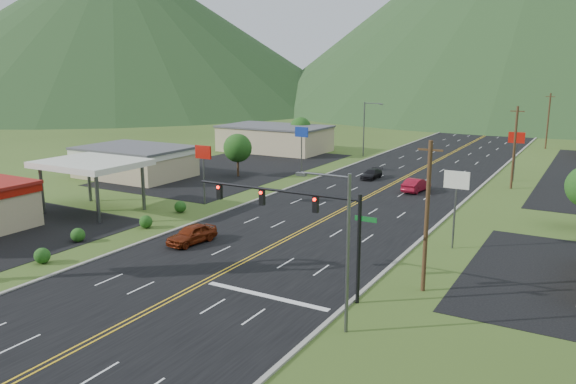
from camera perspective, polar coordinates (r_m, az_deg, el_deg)
The scene contains 22 objects.
ground at distance 31.90m, azimuth -22.37°, elevation -15.40°, with size 500.00×500.00×0.00m, color #334619.
road at distance 31.90m, azimuth -22.37°, elevation -15.40°, with size 20.00×460.00×0.04m, color black.
traffic_signal at distance 36.06m, azimuth 1.37°, elevation -2.12°, with size 13.10×0.43×7.00m.
streetlight_east at distance 30.66m, azimuth 5.57°, elevation -5.11°, with size 3.28×0.25×9.00m.
streetlight_west at distance 93.87m, azimuth 7.91°, elevation 6.73°, with size 3.28×0.25×9.00m.
gas_canopy at distance 60.15m, azimuth -19.36°, elevation 2.65°, with size 10.00×8.00×5.30m.
building_west_mid at distance 78.55m, azimuth -15.29°, elevation 3.15°, with size 14.40×10.40×4.10m.
building_west_far at distance 99.65m, azimuth -1.35°, elevation 5.48°, with size 18.40×11.40×4.50m.
pole_sign_west_a at distance 60.35m, azimuth -8.60°, elevation 3.42°, with size 2.00×0.18×6.40m.
pole_sign_west_b at distance 78.62m, azimuth 1.39°, elevation 5.65°, with size 2.00×0.18×6.40m.
pole_sign_east_a at distance 46.79m, azimuth 16.72°, elevation 0.40°, with size 2.00×0.18×6.40m.
pole_sign_east_b at distance 77.95m, azimuth 22.17°, elevation 4.67°, with size 2.00×0.18×6.40m.
tree_west_a at distance 75.97m, azimuth -5.14°, elevation 4.47°, with size 3.84×3.84×5.82m.
tree_west_b at distance 101.44m, azimuth 1.28°, elevation 6.53°, with size 3.84×3.84×5.82m.
utility_pole_a at distance 37.19m, azimuth 13.92°, elevation -2.36°, with size 1.60×0.28×10.00m.
utility_pole_b at distance 72.95m, azimuth 22.01°, elevation 4.26°, with size 1.60×0.28×10.00m.
utility_pole_c at distance 112.52m, azimuth 24.91°, elevation 6.60°, with size 1.60×0.28×10.00m.
utility_pole_d at distance 152.31m, azimuth 26.31°, elevation 7.72°, with size 1.60×0.28×10.00m.
mountain_nw at distance 238.65m, azimuth -16.99°, elevation 15.72°, with size 190.00×190.00×60.00m, color #1B3418.
car_red_near at distance 47.74m, azimuth -9.75°, elevation -4.28°, with size 1.87×4.66×1.59m, color maroon.
car_dark_mid at distance 75.23m, azimuth 8.48°, elevation 1.78°, with size 1.74×4.28×1.24m, color black.
car_red_far at distance 68.37m, azimuth 12.90°, elevation 0.69°, with size 1.71×4.90×1.62m, color maroon.
Camera 1 is at (23.01, -16.73, 14.42)m, focal length 35.00 mm.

